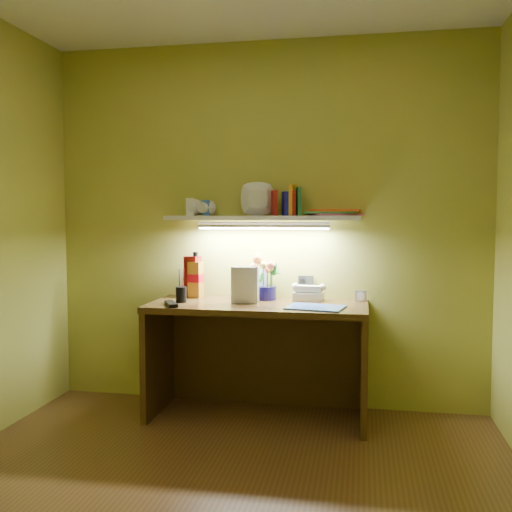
{
  "coord_description": "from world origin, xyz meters",
  "views": [
    {
      "loc": [
        0.66,
        -2.38,
        1.31
      ],
      "look_at": [
        -0.04,
        1.35,
        1.05
      ],
      "focal_mm": 40.0,
      "sensor_mm": 36.0,
      "label": 1
    }
  ],
  "objects": [
    {
      "name": "ground",
      "position": [
        0.0,
        0.0,
        0.0
      ],
      "size": [
        3.0,
        3.0,
        0.0
      ],
      "primitive_type": "plane",
      "color": "#553919",
      "rests_on": "ground"
    },
    {
      "name": "desk",
      "position": [
        0.0,
        1.2,
        0.38
      ],
      "size": [
        1.4,
        0.6,
        0.75
      ],
      "primitive_type": "cube",
      "color": "#37240F",
      "rests_on": "ground"
    },
    {
      "name": "flower_bouquet",
      "position": [
        0.0,
        1.39,
        0.91
      ],
      "size": [
        0.22,
        0.22,
        0.32
      ],
      "primitive_type": null,
      "rotation": [
        0.0,
        0.0,
        -0.11
      ],
      "color": "#0F0C3C",
      "rests_on": "desk"
    },
    {
      "name": "telephone",
      "position": [
        0.31,
        1.39,
        0.81
      ],
      "size": [
        0.2,
        0.16,
        0.11
      ],
      "primitive_type": null,
      "rotation": [
        0.0,
        0.0,
        -0.06
      ],
      "color": "beige",
      "rests_on": "desk"
    },
    {
      "name": "desk_clock",
      "position": [
        0.65,
        1.41,
        0.79
      ],
      "size": [
        0.08,
        0.05,
        0.07
      ],
      "primitive_type": "cube",
      "rotation": [
        0.0,
        0.0,
        -0.13
      ],
      "color": "#BBBBC0",
      "rests_on": "desk"
    },
    {
      "name": "whisky_bottle",
      "position": [
        -0.47,
        1.38,
        0.91
      ],
      "size": [
        0.1,
        0.1,
        0.32
      ],
      "primitive_type": null,
      "rotation": [
        0.0,
        0.0,
        -0.13
      ],
      "color": "#AD6F1E",
      "rests_on": "desk"
    },
    {
      "name": "whisky_box",
      "position": [
        -0.5,
        1.4,
        0.89
      ],
      "size": [
        0.11,
        0.11,
        0.28
      ],
      "primitive_type": "cube",
      "rotation": [
        0.0,
        0.0,
        -0.16
      ],
      "color": "#5B0D09",
      "rests_on": "desk"
    },
    {
      "name": "pen_cup",
      "position": [
        -0.5,
        1.15,
        0.84
      ],
      "size": [
        0.08,
        0.08,
        0.17
      ],
      "primitive_type": "cylinder",
      "rotation": [
        0.0,
        0.0,
        -0.08
      ],
      "color": "black",
      "rests_on": "desk"
    },
    {
      "name": "art_card",
      "position": [
        -0.09,
        1.38,
        0.86
      ],
      "size": [
        0.22,
        0.11,
        0.22
      ],
      "primitive_type": null,
      "rotation": [
        0.0,
        0.0,
        0.33
      ],
      "color": "white",
      "rests_on": "desk"
    },
    {
      "name": "tv_remote",
      "position": [
        -0.52,
        1.01,
        0.76
      ],
      "size": [
        0.14,
        0.2,
        0.02
      ],
      "primitive_type": "cube",
      "rotation": [
        0.0,
        0.0,
        0.49
      ],
      "color": "black",
      "rests_on": "desk"
    },
    {
      "name": "blue_folder",
      "position": [
        0.38,
        1.08,
        0.75
      ],
      "size": [
        0.38,
        0.31,
        0.01
      ],
      "primitive_type": "cube",
      "rotation": [
        0.0,
        0.0,
        -0.19
      ],
      "color": "blue",
      "rests_on": "desk"
    },
    {
      "name": "desk_book_a",
      "position": [
        -0.16,
        1.22,
        0.86
      ],
      "size": [
        0.17,
        0.07,
        0.23
      ],
      "primitive_type": "imported",
      "rotation": [
        0.0,
        0.0,
        0.31
      ],
      "color": "silver",
      "rests_on": "desk"
    },
    {
      "name": "desk_book_b",
      "position": [
        -0.17,
        1.17,
        0.87
      ],
      "size": [
        0.17,
        0.03,
        0.24
      ],
      "primitive_type": "imported",
      "rotation": [
        0.0,
        0.0,
        0.07
      ],
      "color": "silver",
      "rests_on": "desk"
    },
    {
      "name": "wall_shelf",
      "position": [
        0.02,
        1.38,
        1.33
      ],
      "size": [
        1.33,
        0.36,
        0.23
      ],
      "color": "silver",
      "rests_on": "ground"
    }
  ]
}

